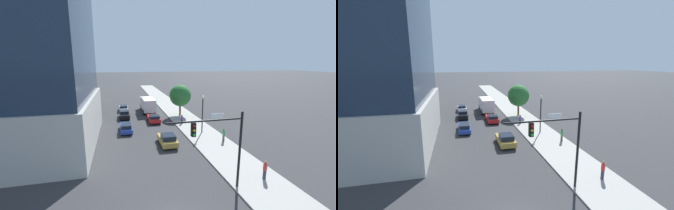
{
  "view_description": "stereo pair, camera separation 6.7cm",
  "coord_description": "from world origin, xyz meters",
  "views": [
    {
      "loc": [
        -3.31,
        -11.2,
        10.49
      ],
      "look_at": [
        1.69,
        10.12,
        5.92
      ],
      "focal_mm": 22.5,
      "sensor_mm": 36.0,
      "label": 1
    },
    {
      "loc": [
        -3.25,
        -11.22,
        10.49
      ],
      "look_at": [
        1.69,
        10.12,
        5.92
      ],
      "focal_mm": 22.5,
      "sensor_mm": 36.0,
      "label": 2
    }
  ],
  "objects": [
    {
      "name": "traffic_light_pole",
      "position": [
        4.16,
        3.02,
        4.64
      ],
      "size": [
        6.22,
        0.48,
        6.49
      ],
      "color": "black",
      "rests_on": "sidewalk"
    },
    {
      "name": "construction_building",
      "position": [
        -18.6,
        47.73,
        17.22
      ],
      "size": [
        18.43,
        24.43,
        41.36
      ],
      "color": "#9E9B93",
      "rests_on": "ground"
    },
    {
      "name": "sidewalk",
      "position": [
        8.25,
        20.0,
        0.07
      ],
      "size": [
        5.26,
        120.0,
        0.15
      ],
      "primitive_type": "cube",
      "color": "#9E9B93",
      "rests_on": "ground"
    },
    {
      "name": "car_silver",
      "position": [
        -2.52,
        33.74,
        0.67
      ],
      "size": [
        1.82,
        4.14,
        1.31
      ],
      "color": "#B7B7BC",
      "rests_on": "ground"
    },
    {
      "name": "street_tree",
      "position": [
        8.03,
        26.96,
        4.04
      ],
      "size": [
        4.12,
        4.12,
        5.96
      ],
      "color": "brown",
      "rests_on": "sidewalk"
    },
    {
      "name": "car_gold",
      "position": [
        2.4,
        13.4,
        0.75
      ],
      "size": [
        1.95,
        4.03,
        1.53
      ],
      "color": "#AD8938",
      "rests_on": "ground"
    },
    {
      "name": "car_black",
      "position": [
        -2.52,
        27.91,
        0.72
      ],
      "size": [
        1.78,
        4.39,
        1.45
      ],
      "color": "black",
      "rests_on": "ground"
    },
    {
      "name": "pedestrian_purple_shirt",
      "position": [
        6.74,
        21.45,
        0.95
      ],
      "size": [
        0.34,
        0.34,
        1.58
      ],
      "color": "black",
      "rests_on": "sidewalk"
    },
    {
      "name": "box_truck",
      "position": [
        2.4,
        31.78,
        1.76
      ],
      "size": [
        2.38,
        7.89,
        3.05
      ],
      "color": "silver",
      "rests_on": "ground"
    },
    {
      "name": "car_blue",
      "position": [
        -2.52,
        19.91,
        0.69
      ],
      "size": [
        1.73,
        4.64,
        1.36
      ],
      "color": "#233D9E",
      "rests_on": "ground"
    },
    {
      "name": "pedestrian_red_shirt",
      "position": [
        9.0,
        3.51,
        1.04
      ],
      "size": [
        0.34,
        0.34,
        1.73
      ],
      "color": "#38334C",
      "rests_on": "sidewalk"
    },
    {
      "name": "street_lamp",
      "position": [
        8.36,
        16.59,
        3.78
      ],
      "size": [
        0.44,
        0.44,
        5.5
      ],
      "color": "black",
      "rests_on": "sidewalk"
    },
    {
      "name": "car_red",
      "position": [
        2.4,
        24.02,
        0.69
      ],
      "size": [
        1.89,
        4.25,
        1.38
      ],
      "color": "red",
      "rests_on": "ground"
    },
    {
      "name": "pedestrian_green_shirt",
      "position": [
        9.75,
        12.57,
        1.06
      ],
      "size": [
        0.34,
        0.34,
        1.77
      ],
      "color": "brown",
      "rests_on": "sidewalk"
    }
  ]
}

